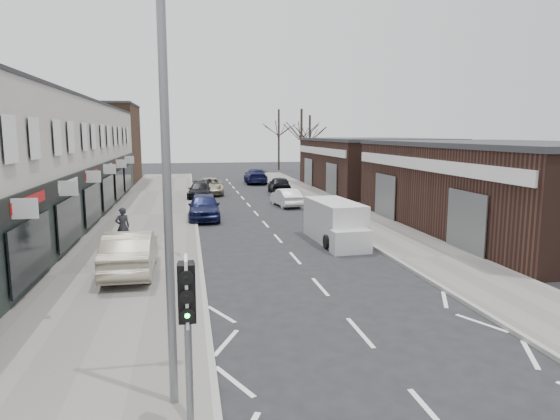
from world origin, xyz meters
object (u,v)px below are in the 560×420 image
sedan_on_pavement (130,252)px  parked_car_left_c (210,186)px  white_van (336,223)px  warning_sign (169,203)px  parked_car_left_a (204,207)px  traffic_light (187,306)px  parked_car_right_c (256,176)px  parked_car_right_a (286,197)px  pedestrian (123,227)px  street_lamp (176,164)px  parked_car_right_b (279,185)px  parked_car_left_b (200,190)px

sedan_on_pavement → parked_car_left_c: (3.96, 24.47, -0.21)m
white_van → parked_car_left_c: white_van is taller
warning_sign → parked_car_left_a: (1.76, 8.30, -1.42)m
traffic_light → parked_car_left_a: traffic_light is taller
warning_sign → parked_car_right_c: bearing=75.2°
sedan_on_pavement → traffic_light: bearing=100.8°
traffic_light → parked_car_right_a: (6.97, 26.86, -1.78)m
warning_sign → pedestrian: warning_sign is taller
street_lamp → parked_car_left_a: size_ratio=1.74×
street_lamp → parked_car_right_a: bearing=74.5°
warning_sign → parked_car_left_a: warning_sign is taller
warning_sign → sedan_on_pavement: (-1.29, -3.50, -1.29)m
sedan_on_pavement → parked_car_left_c: sedan_on_pavement is taller
pedestrian → parked_car_right_b: (10.78, 19.33, -0.26)m
white_van → parked_car_right_b: bearing=83.4°
warning_sign → parked_car_left_a: bearing=78.0°
white_van → sedan_on_pavement: size_ratio=1.07×
warning_sign → parked_car_left_b: warning_sign is taller
white_van → pedestrian: 9.85m
white_van → parked_car_right_b: (0.94, 19.81, -0.19)m
street_lamp → parked_car_left_b: bearing=87.9°
parked_car_left_a → parked_car_left_c: (0.90, 12.67, -0.09)m
parked_car_left_b → parked_car_left_a: bearing=-84.9°
sedan_on_pavement → parked_car_left_a: 12.19m
white_van → parked_car_left_a: white_van is taller
pedestrian → parked_car_left_b: pedestrian is taller
street_lamp → parked_car_right_b: (8.03, 33.33, -3.88)m
warning_sign → parked_car_right_b: warning_sign is taller
white_van → parked_car_right_a: size_ratio=1.33×
pedestrian → parked_car_right_c: (9.92, 28.37, -0.23)m
white_van → sedan_on_pavement: white_van is taller
street_lamp → parked_car_left_c: 34.06m
warning_sign → parked_car_left_a: 8.61m
parked_car_left_b → parked_car_right_c: parked_car_right_c is taller
traffic_light → parked_car_right_b: 35.48m
sedan_on_pavement → parked_car_right_c: sedan_on_pavement is taller
parked_car_right_a → parked_car_left_a: bearing=31.3°
parked_car_right_a → parked_car_right_b: size_ratio=0.89×
street_lamp → parked_car_left_b: street_lamp is taller
pedestrian → parked_car_right_a: bearing=-148.9°
warning_sign → sedan_on_pavement: bearing=-110.3°
traffic_light → sedan_on_pavement: bearing=101.0°
pedestrian → sedan_on_pavement: bearing=81.3°
warning_sign → parked_car_right_b: bearing=67.1°
warning_sign → parked_car_right_a: warning_sign is taller
warning_sign → pedestrian: bearing=150.4°
sedan_on_pavement → pedestrian: pedestrian is taller
warning_sign → parked_car_right_a: bearing=59.0°
traffic_light → pedestrian: bearing=100.7°
street_lamp → pedestrian: street_lamp is taller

